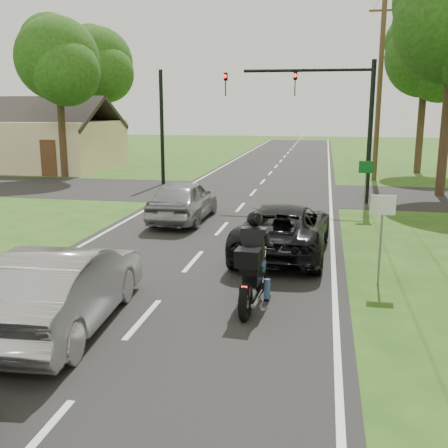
{
  "coord_description": "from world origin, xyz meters",
  "views": [
    {
      "loc": [
        3.36,
        -9.12,
        4.03
      ],
      "look_at": [
        1.03,
        3.0,
        1.3
      ],
      "focal_mm": 42.0,
      "sensor_mm": 36.0,
      "label": 1
    }
  ],
  "objects_px": {
    "utility_pole_far": "(379,89)",
    "sign_green": "(366,175)",
    "silver_sedan": "(64,287)",
    "motorcycle_rider": "(253,270)",
    "dark_suv": "(284,229)",
    "sign_white": "(382,218)",
    "traffic_signal": "(326,106)",
    "silver_suv": "(183,200)"
  },
  "relations": [
    {
      "from": "traffic_signal",
      "to": "sign_green",
      "type": "distance_m",
      "value": 4.24
    },
    {
      "from": "sign_green",
      "to": "dark_suv",
      "type": "bearing_deg",
      "value": -114.34
    },
    {
      "from": "motorcycle_rider",
      "to": "utility_pole_far",
      "type": "height_order",
      "value": "utility_pole_far"
    },
    {
      "from": "dark_suv",
      "to": "sign_white",
      "type": "distance_m",
      "value": 3.41
    },
    {
      "from": "silver_sedan",
      "to": "silver_suv",
      "type": "xyz_separation_m",
      "value": [
        -0.31,
        9.62,
        -0.02
      ]
    },
    {
      "from": "utility_pole_far",
      "to": "dark_suv",
      "type": "bearing_deg",
      "value": -103.07
    },
    {
      "from": "traffic_signal",
      "to": "sign_white",
      "type": "height_order",
      "value": "traffic_signal"
    },
    {
      "from": "silver_suv",
      "to": "traffic_signal",
      "type": "bearing_deg",
      "value": -134.09
    },
    {
      "from": "motorcycle_rider",
      "to": "silver_suv",
      "type": "bearing_deg",
      "value": 118.11
    },
    {
      "from": "dark_suv",
      "to": "sign_white",
      "type": "bearing_deg",
      "value": 138.76
    },
    {
      "from": "dark_suv",
      "to": "sign_green",
      "type": "bearing_deg",
      "value": -111.91
    },
    {
      "from": "dark_suv",
      "to": "traffic_signal",
      "type": "xyz_separation_m",
      "value": [
        1.03,
        8.74,
        3.41
      ]
    },
    {
      "from": "utility_pole_far",
      "to": "sign_green",
      "type": "height_order",
      "value": "utility_pole_far"
    },
    {
      "from": "silver_suv",
      "to": "motorcycle_rider",
      "type": "bearing_deg",
      "value": 115.32
    },
    {
      "from": "sign_green",
      "to": "motorcycle_rider",
      "type": "bearing_deg",
      "value": -106.27
    },
    {
      "from": "dark_suv",
      "to": "utility_pole_far",
      "type": "relative_size",
      "value": 0.52
    },
    {
      "from": "silver_suv",
      "to": "sign_white",
      "type": "xyz_separation_m",
      "value": [
        6.32,
        -6.03,
        0.83
      ]
    },
    {
      "from": "silver_sedan",
      "to": "utility_pole_far",
      "type": "xyz_separation_m",
      "value": [
        7.5,
        22.61,
        4.29
      ]
    },
    {
      "from": "silver_sedan",
      "to": "sign_white",
      "type": "relative_size",
      "value": 2.23
    },
    {
      "from": "silver_sedan",
      "to": "motorcycle_rider",
      "type": "bearing_deg",
      "value": -157.22
    },
    {
      "from": "traffic_signal",
      "to": "silver_sedan",
      "type": "bearing_deg",
      "value": -107.62
    },
    {
      "from": "sign_white",
      "to": "sign_green",
      "type": "relative_size",
      "value": 1.0
    },
    {
      "from": "motorcycle_rider",
      "to": "silver_suv",
      "type": "distance_m",
      "value": 8.72
    },
    {
      "from": "silver_sedan",
      "to": "traffic_signal",
      "type": "height_order",
      "value": "traffic_signal"
    },
    {
      "from": "utility_pole_far",
      "to": "sign_green",
      "type": "xyz_separation_m",
      "value": [
        -1.3,
        -11.02,
        -3.49
      ]
    },
    {
      "from": "dark_suv",
      "to": "utility_pole_far",
      "type": "bearing_deg",
      "value": -100.65
    },
    {
      "from": "silver_suv",
      "to": "sign_green",
      "type": "relative_size",
      "value": 2.1
    },
    {
      "from": "dark_suv",
      "to": "silver_sedan",
      "type": "height_order",
      "value": "silver_sedan"
    },
    {
      "from": "silver_sedan",
      "to": "traffic_signal",
      "type": "xyz_separation_m",
      "value": [
        4.64,
        14.6,
        3.35
      ]
    },
    {
      "from": "motorcycle_rider",
      "to": "traffic_signal",
      "type": "height_order",
      "value": "traffic_signal"
    },
    {
      "from": "silver_sedan",
      "to": "sign_green",
      "type": "relative_size",
      "value": 2.23
    },
    {
      "from": "motorcycle_rider",
      "to": "silver_sedan",
      "type": "distance_m",
      "value": 3.72
    },
    {
      "from": "sign_white",
      "to": "sign_green",
      "type": "xyz_separation_m",
      "value": [
        0.2,
        8.0,
        0.0
      ]
    },
    {
      "from": "traffic_signal",
      "to": "sign_green",
      "type": "relative_size",
      "value": 3.0
    },
    {
      "from": "utility_pole_far",
      "to": "silver_suv",
      "type": "bearing_deg",
      "value": -121.04
    },
    {
      "from": "sign_green",
      "to": "traffic_signal",
      "type": "bearing_deg",
      "value": 117.38
    },
    {
      "from": "sign_green",
      "to": "silver_sedan",
      "type": "bearing_deg",
      "value": -118.16
    },
    {
      "from": "sign_white",
      "to": "dark_suv",
      "type": "bearing_deg",
      "value": 136.34
    },
    {
      "from": "dark_suv",
      "to": "silver_sedan",
      "type": "bearing_deg",
      "value": 60.79
    },
    {
      "from": "dark_suv",
      "to": "traffic_signal",
      "type": "height_order",
      "value": "traffic_signal"
    },
    {
      "from": "silver_sedan",
      "to": "sign_green",
      "type": "distance_m",
      "value": 13.17
    },
    {
      "from": "utility_pole_far",
      "to": "sign_green",
      "type": "distance_m",
      "value": 11.63
    }
  ]
}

